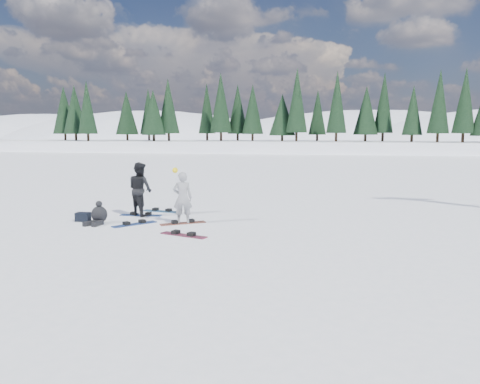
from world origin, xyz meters
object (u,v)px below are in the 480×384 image
object	(u,v)px
snowboarder_woman	(183,198)
seated_rider	(99,215)
snowboard_loose_b	(184,235)
snowboard_loose_a	(134,224)
gear_bag	(83,217)
snowboard_loose_c	(162,211)
snowboarder_man	(140,189)

from	to	relation	value
snowboarder_woman	seated_rider	world-z (taller)	snowboarder_woman
snowboarder_woman	seated_rider	distance (m)	2.82
snowboarder_woman	snowboard_loose_b	world-z (taller)	snowboarder_woman
snowboarder_woman	snowboard_loose_a	world-z (taller)	snowboarder_woman
gear_bag	snowboard_loose_c	world-z (taller)	gear_bag
snowboarder_woman	snowboard_loose_a	bearing A→B (deg)	2.57
seated_rider	snowboard_loose_a	bearing A→B (deg)	15.10
snowboarder_man	seated_rider	xyz separation A→B (m)	(-0.80, -1.60, -0.67)
snowboard_loose_a	snowboard_loose_b	xyz separation A→B (m)	(2.05, -1.25, 0.00)
gear_bag	snowboard_loose_c	distance (m)	3.01
snowboarder_man	snowboard_loose_b	xyz separation A→B (m)	(2.47, -2.82, -0.94)
seated_rider	gear_bag	bearing A→B (deg)	174.08
gear_bag	snowboard_loose_b	size ratio (longest dim) A/B	0.30
snowboard_loose_b	snowboard_loose_c	distance (m)	4.25
snowboarder_man	seated_rider	world-z (taller)	snowboarder_man
snowboarder_man	snowboarder_woman	bearing A→B (deg)	-177.81
snowboarder_man	snowboard_loose_b	world-z (taller)	snowboarder_man
snowboarder_woman	gear_bag	bearing A→B (deg)	-9.99
gear_bag	snowboard_loose_b	bearing A→B (deg)	-20.28
seated_rider	snowboard_loose_b	xyz separation A→B (m)	(3.27, -1.22, -0.27)
snowboarder_woman	snowboard_loose_c	xyz separation A→B (m)	(-1.46, 2.05, -0.85)
seated_rider	snowboard_loose_a	distance (m)	1.25
snowboarder_man	snowboard_loose_c	world-z (taller)	snowboarder_man
snowboarder_woman	snowboard_loose_c	bearing A→B (deg)	-68.24
gear_bag	snowboard_loose_b	xyz separation A→B (m)	(3.97, -1.47, -0.14)
snowboarder_man	snowboard_loose_b	bearing A→B (deg)	163.87
seated_rider	snowboard_loose_b	world-z (taller)	seated_rider
gear_bag	snowboard_loose_a	size ratio (longest dim) A/B	0.30
snowboarder_woman	snowboard_loose_b	distance (m)	1.97
snowboarder_man	gear_bag	xyz separation A→B (m)	(-1.50, -1.35, -0.81)
snowboarder_woman	snowboard_loose_a	distance (m)	1.78
gear_bag	snowboarder_woman	bearing A→B (deg)	3.71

